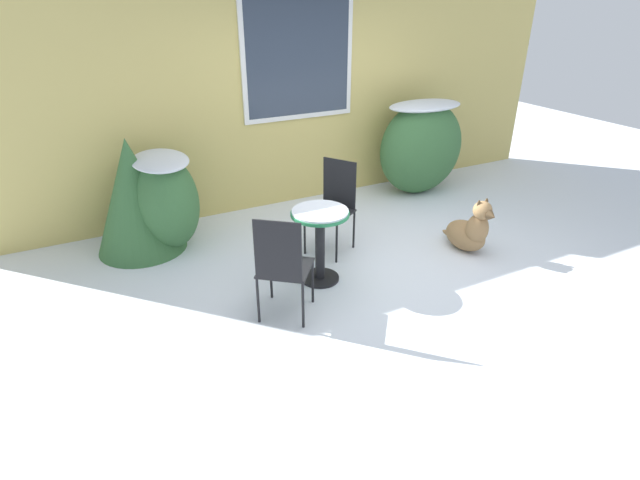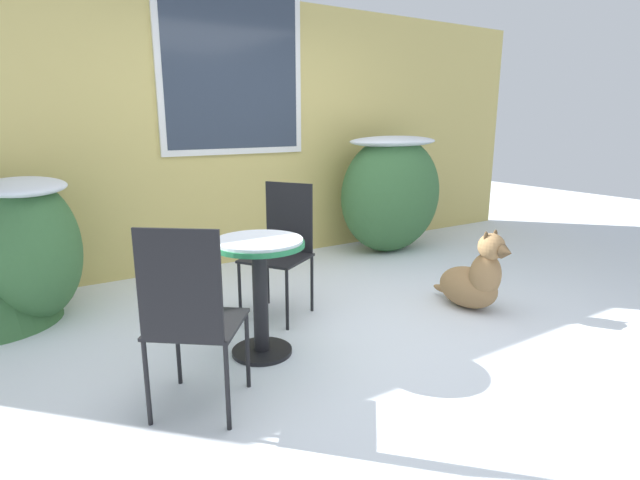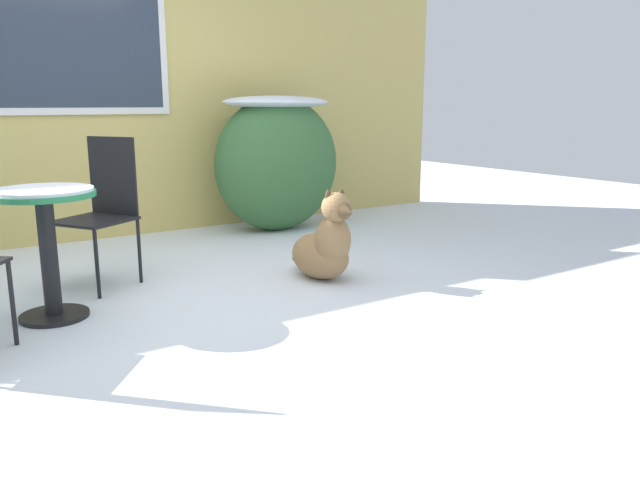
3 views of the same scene
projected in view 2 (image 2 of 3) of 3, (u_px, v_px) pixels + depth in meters
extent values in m
plane|color=silver|center=(365.00, 331.00, 3.56)|extent=(16.00, 16.00, 0.00)
cube|color=tan|center=(234.00, 134.00, 5.04)|extent=(8.00, 0.06, 2.65)
cube|color=silver|center=(233.00, 66.00, 4.85)|extent=(1.51, 0.04, 1.69)
cube|color=#2D3847|center=(233.00, 66.00, 4.84)|extent=(1.39, 0.01, 1.57)
ellipsoid|color=#386638|center=(31.00, 249.00, 3.71)|extent=(0.70, 1.02, 1.06)
ellipsoid|color=silver|center=(22.00, 186.00, 3.60)|extent=(0.60, 0.87, 0.12)
ellipsoid|color=#386638|center=(392.00, 195.00, 5.59)|extent=(1.29, 0.73, 1.30)
ellipsoid|color=silver|center=(393.00, 141.00, 5.45)|extent=(1.10, 0.62, 0.12)
cylinder|color=black|center=(262.00, 351.00, 3.23)|extent=(0.39, 0.39, 0.03)
cylinder|color=black|center=(261.00, 299.00, 3.15)|extent=(0.10, 0.10, 0.69)
cylinder|color=#237A47|center=(259.00, 244.00, 3.06)|extent=(0.57, 0.57, 0.03)
cylinder|color=silver|center=(259.00, 241.00, 3.06)|extent=(0.54, 0.54, 0.02)
cube|color=black|center=(276.00, 258.00, 3.74)|extent=(0.60, 0.60, 0.02)
cube|color=black|center=(289.00, 217.00, 3.86)|extent=(0.23, 0.35, 0.54)
cylinder|color=black|center=(240.00, 292.00, 3.70)|extent=(0.02, 0.02, 0.45)
cylinder|color=black|center=(287.00, 300.00, 3.54)|extent=(0.02, 0.02, 0.45)
cylinder|color=black|center=(268.00, 277.00, 4.05)|extent=(0.02, 0.02, 0.45)
cylinder|color=black|center=(312.00, 284.00, 3.89)|extent=(0.02, 0.02, 0.45)
cube|color=black|center=(198.00, 324.00, 2.54)|extent=(0.61, 0.61, 0.02)
cube|color=black|center=(179.00, 286.00, 2.27)|extent=(0.32, 0.26, 0.54)
cylinder|color=black|center=(247.00, 350.00, 2.77)|extent=(0.02, 0.02, 0.45)
cylinder|color=black|center=(178.00, 347.00, 2.81)|extent=(0.02, 0.02, 0.45)
cylinder|color=black|center=(227.00, 388.00, 2.39)|extent=(0.02, 0.02, 0.45)
cylinder|color=black|center=(147.00, 383.00, 2.43)|extent=(0.02, 0.02, 0.45)
ellipsoid|color=#937047|center=(468.00, 287.00, 4.01)|extent=(0.35, 0.52, 0.32)
ellipsoid|color=#937047|center=(485.00, 275.00, 3.85)|extent=(0.27, 0.24, 0.35)
sphere|color=#937047|center=(491.00, 247.00, 3.77)|extent=(0.20, 0.20, 0.20)
cone|color=brown|center=(507.00, 252.00, 3.66)|extent=(0.11, 0.08, 0.11)
ellipsoid|color=brown|center=(486.00, 237.00, 3.73)|extent=(0.05, 0.03, 0.09)
ellipsoid|color=brown|center=(495.00, 235.00, 3.79)|extent=(0.05, 0.03, 0.09)
ellipsoid|color=#937047|center=(444.00, 289.00, 4.22)|extent=(0.08, 0.24, 0.06)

